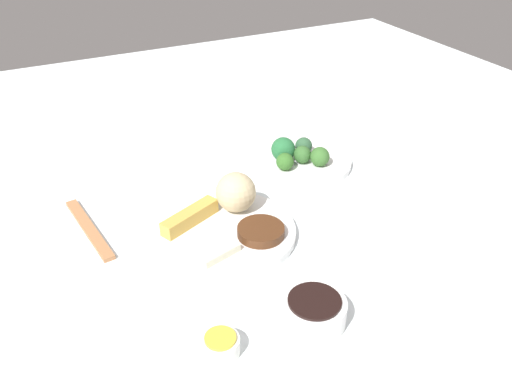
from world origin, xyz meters
name	(u,v)px	position (x,y,z in m)	size (l,w,h in m)	color
tabletop	(253,232)	(0.00, 0.00, 0.01)	(2.20, 2.20, 0.02)	white
main_plate	(225,233)	(0.00, -0.06, 0.03)	(0.25, 0.25, 0.02)	white
rice_scoop	(236,192)	(-0.05, -0.01, 0.07)	(0.07, 0.07, 0.07)	#C7B285
spring_roll	(190,217)	(-0.04, -0.10, 0.05)	(0.12, 0.03, 0.03)	gold
crab_rangoon_wonton	(212,248)	(0.05, -0.10, 0.04)	(0.06, 0.07, 0.01)	beige
stir_fry_heap	(261,231)	(0.05, -0.01, 0.04)	(0.08, 0.08, 0.02)	#492815
broccoli_plate	(299,161)	(-0.17, 0.20, 0.03)	(0.23, 0.23, 0.01)	white
broccoli_floret_0	(320,157)	(-0.12, 0.22, 0.05)	(0.04, 0.04, 0.04)	#36652B
broccoli_floret_1	(302,155)	(-0.15, 0.19, 0.05)	(0.04, 0.04, 0.04)	#325F2A
broccoli_floret_2	(304,146)	(-0.18, 0.21, 0.05)	(0.04, 0.04, 0.04)	#2E5737
broccoli_floret_3	(283,149)	(-0.18, 0.16, 0.06)	(0.05, 0.05, 0.05)	#256636
broccoli_floret_4	(285,162)	(-0.14, 0.14, 0.05)	(0.04, 0.04, 0.04)	#326425
soy_sauce_bowl	(314,312)	(0.25, -0.03, 0.04)	(0.09, 0.09, 0.04)	white
soy_sauce_bowl_liquid	(315,301)	(0.25, -0.03, 0.06)	(0.08, 0.08, 0.00)	black
sauce_ramekin_hot_mustard	(221,346)	(0.24, -0.17, 0.03)	(0.05, 0.05, 0.03)	white
sauce_ramekin_hot_mustard_liquid	(220,338)	(0.24, -0.17, 0.05)	(0.04, 0.04, 0.00)	gold
chopsticks_pair	(89,229)	(-0.13, -0.27, 0.02)	(0.21, 0.02, 0.01)	#AE7247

